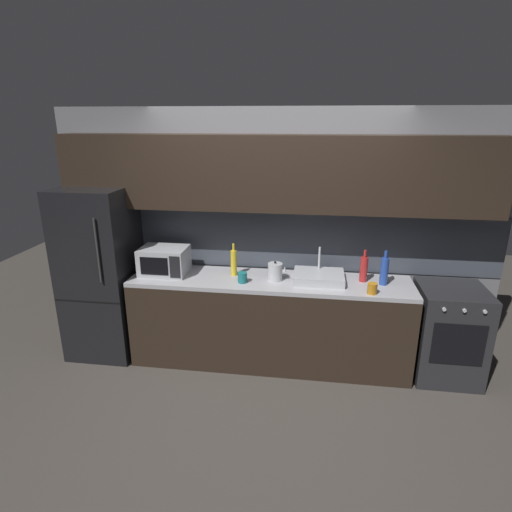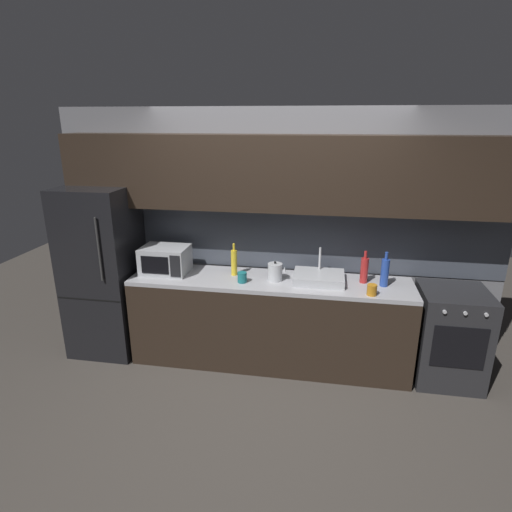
{
  "view_description": "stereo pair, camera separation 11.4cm",
  "coord_description": "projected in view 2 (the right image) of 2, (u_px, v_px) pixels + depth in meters",
  "views": [
    {
      "loc": [
        0.4,
        -2.88,
        2.39
      ],
      "look_at": [
        -0.14,
        0.9,
        1.13
      ],
      "focal_mm": 29.43,
      "sensor_mm": 36.0,
      "label": 1
    },
    {
      "loc": [
        0.51,
        -2.86,
        2.39
      ],
      "look_at": [
        -0.14,
        0.9,
        1.13
      ],
      "focal_mm": 29.43,
      "sensor_mm": 36.0,
      "label": 2
    }
  ],
  "objects": [
    {
      "name": "ground_plane",
      "position": [
        254.0,
        418.0,
        3.51
      ],
      "size": [
        10.0,
        10.0,
        0.0
      ],
      "primitive_type": "plane",
      "color": "#3D3833"
    },
    {
      "name": "sink_basin",
      "position": [
        319.0,
        277.0,
        4.01
      ],
      "size": [
        0.48,
        0.38,
        0.3
      ],
      "color": "#ADAFB5",
      "rests_on": "counter_run"
    },
    {
      "name": "counter_run",
      "position": [
        269.0,
        321.0,
        4.21
      ],
      "size": [
        2.73,
        0.6,
        0.9
      ],
      "color": "black",
      "rests_on": "ground"
    },
    {
      "name": "wine_bottle_red",
      "position": [
        364.0,
        270.0,
        3.96
      ],
      "size": [
        0.07,
        0.07,
        0.31
      ],
      "color": "#A82323",
      "rests_on": "counter_run"
    },
    {
      "name": "wine_bottle_blue",
      "position": [
        385.0,
        272.0,
        3.88
      ],
      "size": [
        0.07,
        0.07,
        0.33
      ],
      "color": "#234299",
      "rests_on": "counter_run"
    },
    {
      "name": "mug_amber",
      "position": [
        372.0,
        290.0,
        3.7
      ],
      "size": [
        0.09,
        0.09,
        0.1
      ],
      "primitive_type": "cylinder",
      "color": "#B27019",
      "rests_on": "counter_run"
    },
    {
      "name": "mug_teal",
      "position": [
        242.0,
        277.0,
        3.99
      ],
      "size": [
        0.09,
        0.09,
        0.1
      ],
      "primitive_type": "cylinder",
      "color": "#19666B",
      "rests_on": "counter_run"
    },
    {
      "name": "wine_bottle_yellow",
      "position": [
        234.0,
        262.0,
        4.15
      ],
      "size": [
        0.06,
        0.06,
        0.33
      ],
      "color": "gold",
      "rests_on": "counter_run"
    },
    {
      "name": "microwave",
      "position": [
        165.0,
        260.0,
        4.22
      ],
      "size": [
        0.46,
        0.35,
        0.27
      ],
      "color": "#A8AAAF",
      "rests_on": "counter_run"
    },
    {
      "name": "oven_range",
      "position": [
        449.0,
        336.0,
        3.93
      ],
      "size": [
        0.6,
        0.62,
        0.9
      ],
      "color": "#232326",
      "rests_on": "ground"
    },
    {
      "name": "back_wall",
      "position": [
        275.0,
        208.0,
        4.15
      ],
      "size": [
        4.47,
        0.44,
        2.5
      ],
      "color": "slate",
      "rests_on": "ground"
    },
    {
      "name": "refrigerator",
      "position": [
        104.0,
        271.0,
        4.36
      ],
      "size": [
        0.68,
        0.69,
        1.76
      ],
      "color": "black",
      "rests_on": "ground"
    },
    {
      "name": "kettle",
      "position": [
        275.0,
        272.0,
        4.03
      ],
      "size": [
        0.18,
        0.14,
        0.19
      ],
      "color": "#B7BABF",
      "rests_on": "counter_run"
    }
  ]
}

